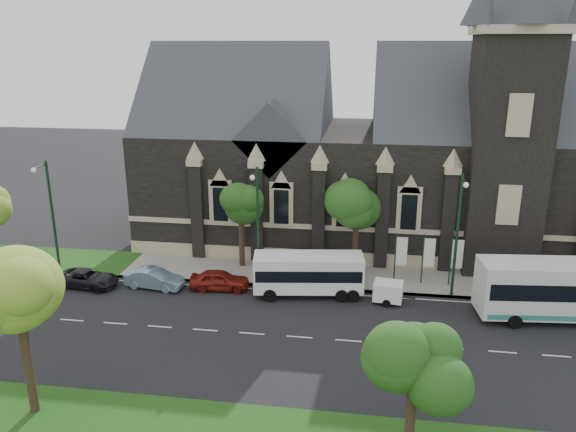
% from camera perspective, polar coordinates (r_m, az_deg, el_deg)
% --- Properties ---
extents(ground, '(160.00, 160.00, 0.00)m').
position_cam_1_polar(ground, '(35.10, 1.19, -12.28)').
color(ground, black).
rests_on(ground, ground).
extents(sidewalk, '(80.00, 5.00, 0.15)m').
position_cam_1_polar(sidewalk, '(43.53, 2.77, -6.06)').
color(sidewalk, gray).
rests_on(sidewalk, ground).
extents(museum, '(40.00, 17.70, 29.90)m').
position_cam_1_polar(museum, '(49.94, 9.87, 6.48)').
color(museum, black).
rests_on(museum, ground).
extents(tree_park_near, '(4.42, 4.42, 8.56)m').
position_cam_1_polar(tree_park_near, '(28.68, -25.39, -6.82)').
color(tree_park_near, black).
rests_on(tree_park_near, ground).
extents(tree_park_east, '(3.40, 3.40, 6.28)m').
position_cam_1_polar(tree_park_east, '(24.64, 13.23, -14.25)').
color(tree_park_east, black).
rests_on(tree_park_east, ground).
extents(tree_walk_right, '(4.08, 4.08, 7.80)m').
position_cam_1_polar(tree_walk_right, '(42.59, 7.35, 1.48)').
color(tree_walk_right, black).
rests_on(tree_walk_right, ground).
extents(tree_walk_left, '(3.91, 3.91, 7.64)m').
position_cam_1_polar(tree_walk_left, '(43.66, -4.56, 1.85)').
color(tree_walk_left, black).
rests_on(tree_walk_left, ground).
extents(street_lamp_near, '(0.36, 1.88, 9.00)m').
position_cam_1_polar(street_lamp_near, '(39.83, 17.00, -1.34)').
color(street_lamp_near, black).
rests_on(street_lamp_near, ground).
extents(street_lamp_mid, '(0.36, 1.88, 9.00)m').
position_cam_1_polar(street_lamp_mid, '(40.08, -3.16, -0.46)').
color(street_lamp_mid, black).
rests_on(street_lamp_mid, ground).
extents(street_lamp_far, '(0.36, 1.88, 9.00)m').
position_cam_1_polar(street_lamp_far, '(45.94, -23.13, 0.46)').
color(street_lamp_far, black).
rests_on(street_lamp_far, ground).
extents(banner_flag_left, '(0.90, 0.10, 4.00)m').
position_cam_1_polar(banner_flag_left, '(42.11, 11.31, -3.83)').
color(banner_flag_left, black).
rests_on(banner_flag_left, ground).
extents(banner_flag_center, '(0.90, 0.10, 4.00)m').
position_cam_1_polar(banner_flag_center, '(42.28, 14.02, -3.93)').
color(banner_flag_center, black).
rests_on(banner_flag_center, ground).
extents(banner_flag_right, '(0.90, 0.10, 4.00)m').
position_cam_1_polar(banner_flag_right, '(42.54, 16.71, -4.02)').
color(banner_flag_right, black).
rests_on(banner_flag_right, ground).
extents(shuttle_bus, '(7.99, 3.59, 2.98)m').
position_cam_1_polar(shuttle_bus, '(39.85, 2.12, -5.76)').
color(shuttle_bus, white).
rests_on(shuttle_bus, ground).
extents(box_trailer, '(2.92, 1.73, 1.52)m').
position_cam_1_polar(box_trailer, '(39.56, 10.21, -7.58)').
color(box_trailer, white).
rests_on(box_trailer, ground).
extents(sedan, '(4.53, 2.06, 1.44)m').
position_cam_1_polar(sedan, '(42.44, -13.52, -6.24)').
color(sedan, '#6F90A0').
rests_on(sedan, ground).
extents(car_far_red, '(4.46, 2.15, 1.47)m').
position_cam_1_polar(car_far_red, '(41.33, -7.01, -6.50)').
color(car_far_red, maroon).
rests_on(car_far_red, ground).
extents(car_far_white, '(5.30, 2.44, 1.50)m').
position_cam_1_polar(car_far_white, '(46.75, -25.75, -5.27)').
color(car_far_white, silver).
rests_on(car_far_white, ground).
extents(car_far_black, '(4.81, 2.59, 1.28)m').
position_cam_1_polar(car_far_black, '(44.10, -19.83, -6.01)').
color(car_far_black, black).
rests_on(car_far_black, ground).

